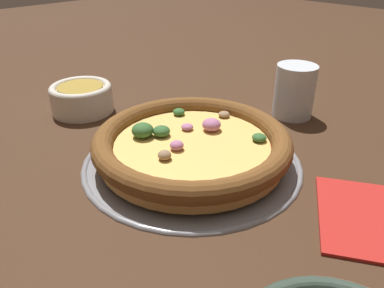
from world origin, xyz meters
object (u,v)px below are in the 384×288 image
object	(u,v)px
drinking_cup	(294,91)
pizza	(192,144)
napkin	(379,218)
pizza_tray	(192,160)
bowl_near	(82,97)

from	to	relation	value
drinking_cup	pizza	bearing A→B (deg)	176.71
napkin	pizza_tray	bearing A→B (deg)	103.49
pizza	drinking_cup	world-z (taller)	drinking_cup
pizza	drinking_cup	xyz separation A→B (m)	(0.23, -0.01, 0.02)
pizza_tray	bowl_near	world-z (taller)	bowl_near
pizza_tray	napkin	xyz separation A→B (m)	(0.06, -0.23, 0.00)
pizza	drinking_cup	distance (m)	0.23
pizza_tray	pizza	xyz separation A→B (m)	(0.00, 0.00, 0.02)
pizza	pizza_tray	bearing A→B (deg)	-96.62
pizza_tray	napkin	distance (m)	0.24
pizza_tray	drinking_cup	size ratio (longest dim) A/B	3.35
pizza_tray	pizza	distance (m)	0.02
napkin	bowl_near	bearing A→B (deg)	97.98
bowl_near	napkin	size ratio (longest dim) A/B	0.59
pizza	drinking_cup	size ratio (longest dim) A/B	2.98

